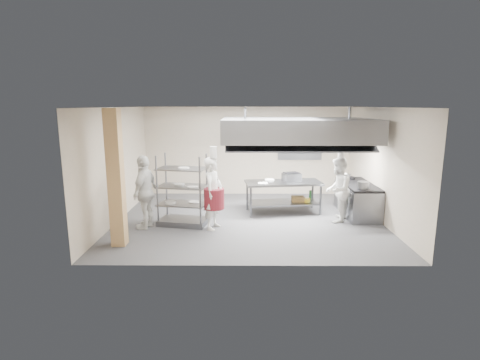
{
  "coord_description": "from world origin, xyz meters",
  "views": [
    {
      "loc": [
        -0.18,
        -9.78,
        3.06
      ],
      "look_at": [
        -0.24,
        0.2,
        1.05
      ],
      "focal_mm": 28.0,
      "sensor_mm": 36.0,
      "label": 1
    }
  ],
  "objects_px": {
    "chef_plating": "(145,192)",
    "pass_rack": "(183,190)",
    "island": "(283,197)",
    "stockpot": "(363,185)",
    "griddle": "(292,177)",
    "chef_head": "(213,193)",
    "chef_line": "(338,190)",
    "cooking_range": "(357,200)"
  },
  "relations": [
    {
      "from": "pass_rack",
      "to": "chef_plating",
      "type": "relative_size",
      "value": 0.99
    },
    {
      "from": "chef_head",
      "to": "chef_plating",
      "type": "xyz_separation_m",
      "value": [
        -1.71,
        0.06,
        0.02
      ]
    },
    {
      "from": "island",
      "to": "stockpot",
      "type": "xyz_separation_m",
      "value": [
        1.98,
        -0.9,
        0.54
      ]
    },
    {
      "from": "pass_rack",
      "to": "griddle",
      "type": "bearing_deg",
      "value": 32.73
    },
    {
      "from": "cooking_range",
      "to": "chef_line",
      "type": "bearing_deg",
      "value": -138.29
    },
    {
      "from": "chef_head",
      "to": "stockpot",
      "type": "relative_size",
      "value": 6.33
    },
    {
      "from": "chef_plating",
      "to": "stockpot",
      "type": "xyz_separation_m",
      "value": [
        5.58,
        0.48,
        0.07
      ]
    },
    {
      "from": "stockpot",
      "to": "pass_rack",
      "type": "bearing_deg",
      "value": -177.3
    },
    {
      "from": "chef_head",
      "to": "stockpot",
      "type": "bearing_deg",
      "value": -62.71
    },
    {
      "from": "chef_plating",
      "to": "chef_line",
      "type": "bearing_deg",
      "value": 108.53
    },
    {
      "from": "chef_head",
      "to": "griddle",
      "type": "distance_m",
      "value": 2.62
    },
    {
      "from": "pass_rack",
      "to": "chef_plating",
      "type": "xyz_separation_m",
      "value": [
        -0.89,
        -0.26,
        0.01
      ]
    },
    {
      "from": "pass_rack",
      "to": "stockpot",
      "type": "bearing_deg",
      "value": 13.23
    },
    {
      "from": "cooking_range",
      "to": "griddle",
      "type": "xyz_separation_m",
      "value": [
        -1.84,
        0.26,
        0.6
      ]
    },
    {
      "from": "chef_plating",
      "to": "griddle",
      "type": "xyz_separation_m",
      "value": [
        3.84,
        1.46,
        0.1
      ]
    },
    {
      "from": "griddle",
      "to": "cooking_range",
      "type": "bearing_deg",
      "value": -28.88
    },
    {
      "from": "chef_plating",
      "to": "stockpot",
      "type": "height_order",
      "value": "chef_plating"
    },
    {
      "from": "pass_rack",
      "to": "chef_line",
      "type": "height_order",
      "value": "pass_rack"
    },
    {
      "from": "island",
      "to": "chef_plating",
      "type": "xyz_separation_m",
      "value": [
        -3.6,
        -1.38,
        0.47
      ]
    },
    {
      "from": "pass_rack",
      "to": "stockpot",
      "type": "distance_m",
      "value": 4.69
    },
    {
      "from": "cooking_range",
      "to": "griddle",
      "type": "height_order",
      "value": "griddle"
    },
    {
      "from": "chef_plating",
      "to": "stockpot",
      "type": "bearing_deg",
      "value": 107.08
    },
    {
      "from": "chef_line",
      "to": "chef_plating",
      "type": "bearing_deg",
      "value": -58.84
    },
    {
      "from": "pass_rack",
      "to": "cooking_range",
      "type": "bearing_deg",
      "value": 21.72
    },
    {
      "from": "pass_rack",
      "to": "griddle",
      "type": "relative_size",
      "value": 3.94
    },
    {
      "from": "chef_head",
      "to": "chef_line",
      "type": "height_order",
      "value": "chef_head"
    },
    {
      "from": "chef_head",
      "to": "griddle",
      "type": "height_order",
      "value": "chef_head"
    },
    {
      "from": "griddle",
      "to": "pass_rack",
      "type": "bearing_deg",
      "value": -178.74
    },
    {
      "from": "pass_rack",
      "to": "griddle",
      "type": "distance_m",
      "value": 3.19
    },
    {
      "from": "chef_head",
      "to": "cooking_range",
      "type": "bearing_deg",
      "value": -52.97
    },
    {
      "from": "chef_head",
      "to": "griddle",
      "type": "xyz_separation_m",
      "value": [
        2.13,
        1.52,
        0.12
      ]
    },
    {
      "from": "pass_rack",
      "to": "cooking_range",
      "type": "distance_m",
      "value": 4.91
    },
    {
      "from": "island",
      "to": "stockpot",
      "type": "relative_size",
      "value": 7.49
    },
    {
      "from": "chef_line",
      "to": "chef_plating",
      "type": "distance_m",
      "value": 4.98
    },
    {
      "from": "griddle",
      "to": "chef_line",
      "type": "bearing_deg",
      "value": -60.42
    },
    {
      "from": "chef_head",
      "to": "stockpot",
      "type": "distance_m",
      "value": 3.91
    },
    {
      "from": "cooking_range",
      "to": "stockpot",
      "type": "bearing_deg",
      "value": -97.79
    },
    {
      "from": "cooking_range",
      "to": "griddle",
      "type": "relative_size",
      "value": 4.3
    },
    {
      "from": "chef_head",
      "to": "chef_plating",
      "type": "bearing_deg",
      "value": 107.44
    },
    {
      "from": "chef_plating",
      "to": "pass_rack",
      "type": "bearing_deg",
      "value": 118.2
    },
    {
      "from": "chef_line",
      "to": "stockpot",
      "type": "xyz_separation_m",
      "value": [
        0.63,
        -0.07,
        0.14
      ]
    },
    {
      "from": "island",
      "to": "griddle",
      "type": "distance_m",
      "value": 0.62
    }
  ]
}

